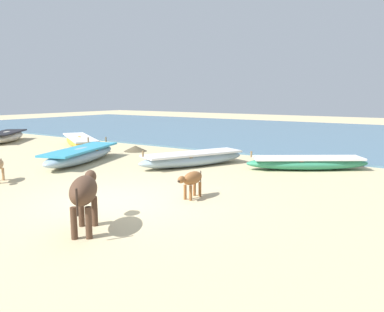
% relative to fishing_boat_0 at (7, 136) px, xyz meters
% --- Properties ---
extents(ground, '(80.00, 80.00, 0.00)m').
position_rel_fishing_boat_0_xyz_m(ground, '(13.25, -4.92, -0.30)').
color(ground, '#CCB789').
extents(sea_water, '(60.00, 20.00, 0.08)m').
position_rel_fishing_boat_0_xyz_m(sea_water, '(13.25, 13.07, -0.26)').
color(sea_water, slate).
rests_on(sea_water, ground).
extents(fishing_boat_0, '(3.26, 3.53, 0.75)m').
position_rel_fishing_boat_0_xyz_m(fishing_boat_0, '(0.00, 0.00, 0.00)').
color(fishing_boat_0, beige).
rests_on(fishing_boat_0, ground).
extents(fishing_boat_1, '(4.82, 3.43, 0.71)m').
position_rel_fishing_boat_0_xyz_m(fishing_boat_1, '(4.92, 0.79, -0.02)').
color(fishing_boat_1, gold).
rests_on(fishing_boat_1, ground).
extents(fishing_boat_2, '(3.84, 3.08, 0.63)m').
position_rel_fishing_boat_0_xyz_m(fishing_boat_2, '(15.66, 1.39, -0.06)').
color(fishing_boat_2, '#338C66').
rests_on(fishing_boat_2, ground).
extents(fishing_boat_4, '(2.62, 4.14, 0.68)m').
position_rel_fishing_boat_0_xyz_m(fishing_boat_4, '(12.13, -0.20, -0.04)').
color(fishing_boat_4, '#8CA5B7').
rests_on(fishing_boat_4, ground).
extents(fishing_boat_6, '(2.56, 4.47, 0.74)m').
position_rel_fishing_boat_0_xyz_m(fishing_boat_6, '(8.36, -1.97, -0.00)').
color(fishing_boat_6, '#8CA5B7').
rests_on(fishing_boat_6, ground).
extents(cow_adult_dark, '(1.23, 1.38, 1.03)m').
position_rel_fishing_boat_0_xyz_m(cow_adult_dark, '(14.15, -6.67, 0.44)').
color(cow_adult_dark, '#4C3323').
rests_on(cow_adult_dark, ground).
extents(calf_near_brown, '(0.31, 1.01, 0.65)m').
position_rel_fishing_boat_0_xyz_m(calf_near_brown, '(14.49, -3.74, 0.17)').
color(calf_near_brown, brown).
rests_on(calf_near_brown, ground).
extents(debris_pile_1, '(1.21, 1.21, 0.25)m').
position_rel_fishing_boat_0_xyz_m(debris_pile_1, '(8.01, 1.31, -0.17)').
color(debris_pile_1, brown).
rests_on(debris_pile_1, ground).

